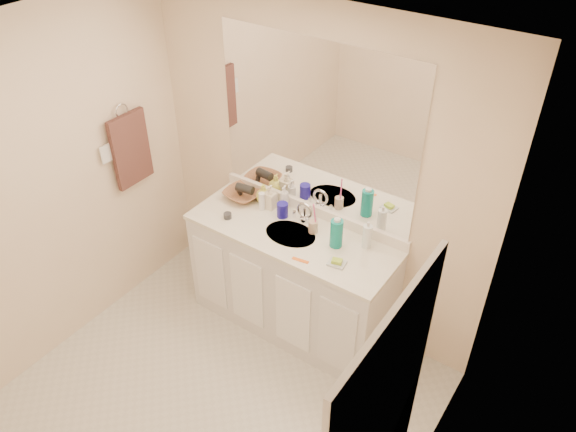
# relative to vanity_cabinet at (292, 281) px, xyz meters

# --- Properties ---
(floor) EXTENTS (2.60, 2.60, 0.00)m
(floor) POSITION_rel_vanity_cabinet_xyz_m (0.00, -1.02, -0.42)
(floor) COLOR beige
(floor) RESTS_ON ground
(ceiling) EXTENTS (2.60, 2.60, 0.02)m
(ceiling) POSITION_rel_vanity_cabinet_xyz_m (0.00, -1.02, 1.97)
(ceiling) COLOR white
(ceiling) RESTS_ON wall_back
(wall_back) EXTENTS (2.60, 0.02, 2.40)m
(wall_back) POSITION_rel_vanity_cabinet_xyz_m (0.00, 0.28, 0.77)
(wall_back) COLOR beige
(wall_back) RESTS_ON floor
(wall_left) EXTENTS (0.02, 2.60, 2.40)m
(wall_left) POSITION_rel_vanity_cabinet_xyz_m (-1.30, -1.02, 0.77)
(wall_left) COLOR beige
(wall_left) RESTS_ON floor
(wall_right) EXTENTS (0.02, 2.60, 2.40)m
(wall_right) POSITION_rel_vanity_cabinet_xyz_m (1.30, -1.02, 0.77)
(wall_right) COLOR beige
(wall_right) RESTS_ON floor
(vanity_cabinet) EXTENTS (1.50, 0.55, 0.85)m
(vanity_cabinet) POSITION_rel_vanity_cabinet_xyz_m (0.00, 0.00, 0.00)
(vanity_cabinet) COLOR silver
(vanity_cabinet) RESTS_ON floor
(countertop) EXTENTS (1.52, 0.57, 0.03)m
(countertop) POSITION_rel_vanity_cabinet_xyz_m (0.00, 0.00, 0.44)
(countertop) COLOR white
(countertop) RESTS_ON vanity_cabinet
(backsplash) EXTENTS (1.52, 0.03, 0.08)m
(backsplash) POSITION_rel_vanity_cabinet_xyz_m (0.00, 0.26, 0.50)
(backsplash) COLOR white
(backsplash) RESTS_ON countertop
(sink_basin) EXTENTS (0.37, 0.37, 0.02)m
(sink_basin) POSITION_rel_vanity_cabinet_xyz_m (0.00, -0.02, 0.44)
(sink_basin) COLOR beige
(sink_basin) RESTS_ON countertop
(faucet) EXTENTS (0.02, 0.02, 0.11)m
(faucet) POSITION_rel_vanity_cabinet_xyz_m (0.00, 0.16, 0.51)
(faucet) COLOR silver
(faucet) RESTS_ON countertop
(mirror) EXTENTS (1.48, 0.01, 1.20)m
(mirror) POSITION_rel_vanity_cabinet_xyz_m (0.00, 0.27, 1.14)
(mirror) COLOR white
(mirror) RESTS_ON wall_back
(blue_mug) EXTENTS (0.11, 0.11, 0.11)m
(blue_mug) POSITION_rel_vanity_cabinet_xyz_m (-0.16, 0.12, 0.51)
(blue_mug) COLOR #1D169C
(blue_mug) RESTS_ON countertop
(tan_cup) EXTENTS (0.07, 0.07, 0.09)m
(tan_cup) POSITION_rel_vanity_cabinet_xyz_m (0.12, 0.09, 0.50)
(tan_cup) COLOR #C8A78D
(tan_cup) RESTS_ON countertop
(toothbrush) EXTENTS (0.02, 0.04, 0.19)m
(toothbrush) POSITION_rel_vanity_cabinet_xyz_m (0.13, 0.09, 0.60)
(toothbrush) COLOR #FF439A
(toothbrush) RESTS_ON tan_cup
(mouthwash_bottle) EXTENTS (0.09, 0.09, 0.20)m
(mouthwash_bottle) POSITION_rel_vanity_cabinet_xyz_m (0.32, 0.05, 0.56)
(mouthwash_bottle) COLOR #0B857E
(mouthwash_bottle) RESTS_ON countertop
(clear_pump_bottle) EXTENTS (0.08, 0.08, 0.17)m
(clear_pump_bottle) POSITION_rel_vanity_cabinet_xyz_m (0.49, 0.16, 0.54)
(clear_pump_bottle) COLOR white
(clear_pump_bottle) RESTS_ON countertop
(soap_dish) EXTENTS (0.12, 0.10, 0.01)m
(soap_dish) POSITION_rel_vanity_cabinet_xyz_m (0.42, -0.11, 0.46)
(soap_dish) COLOR silver
(soap_dish) RESTS_ON countertop
(green_soap) EXTENTS (0.08, 0.06, 0.02)m
(green_soap) POSITION_rel_vanity_cabinet_xyz_m (0.42, -0.11, 0.48)
(green_soap) COLOR #A6CF32
(green_soap) RESTS_ON soap_dish
(orange_comb) EXTENTS (0.12, 0.04, 0.00)m
(orange_comb) POSITION_rel_vanity_cabinet_xyz_m (0.21, -0.22, 0.46)
(orange_comb) COLOR orange
(orange_comb) RESTS_ON countertop
(dark_jar) EXTENTS (0.07, 0.07, 0.04)m
(dark_jar) POSITION_rel_vanity_cabinet_xyz_m (-0.47, -0.12, 0.48)
(dark_jar) COLOR #323338
(dark_jar) RESTS_ON countertop
(extra_white_bottle) EXTENTS (0.04, 0.04, 0.14)m
(extra_white_bottle) POSITION_rel_vanity_cabinet_xyz_m (-0.34, 0.10, 0.53)
(extra_white_bottle) COLOR white
(extra_white_bottle) RESTS_ON countertop
(soap_bottle_white) EXTENTS (0.08, 0.08, 0.18)m
(soap_bottle_white) POSITION_rel_vanity_cabinet_xyz_m (-0.22, 0.22, 0.55)
(soap_bottle_white) COLOR white
(soap_bottle_white) RESTS_ON countertop
(soap_bottle_cream) EXTENTS (0.08, 0.09, 0.18)m
(soap_bottle_cream) POSITION_rel_vanity_cabinet_xyz_m (-0.30, 0.16, 0.55)
(soap_bottle_cream) COLOR beige
(soap_bottle_cream) RESTS_ON countertop
(soap_bottle_yellow) EXTENTS (0.13, 0.13, 0.15)m
(soap_bottle_yellow) POSITION_rel_vanity_cabinet_xyz_m (-0.38, 0.19, 0.53)
(soap_bottle_yellow) COLOR #DBDB55
(soap_bottle_yellow) RESTS_ON countertop
(wicker_basket) EXTENTS (0.29, 0.29, 0.07)m
(wicker_basket) POSITION_rel_vanity_cabinet_xyz_m (-0.54, 0.14, 0.49)
(wicker_basket) COLOR brown
(wicker_basket) RESTS_ON countertop
(hair_dryer) EXTENTS (0.14, 0.08, 0.07)m
(hair_dryer) POSITION_rel_vanity_cabinet_xyz_m (-0.52, 0.14, 0.54)
(hair_dryer) COLOR black
(hair_dryer) RESTS_ON wicker_basket
(towel_ring) EXTENTS (0.01, 0.11, 0.11)m
(towel_ring) POSITION_rel_vanity_cabinet_xyz_m (-1.27, -0.25, 1.12)
(towel_ring) COLOR silver
(towel_ring) RESTS_ON wall_left
(hand_towel) EXTENTS (0.04, 0.32, 0.55)m
(hand_towel) POSITION_rel_vanity_cabinet_xyz_m (-1.25, -0.25, 0.82)
(hand_towel) COLOR #2F1B19
(hand_towel) RESTS_ON towel_ring
(switch_plate) EXTENTS (0.01, 0.08, 0.13)m
(switch_plate) POSITION_rel_vanity_cabinet_xyz_m (-1.27, -0.45, 0.88)
(switch_plate) COLOR white
(switch_plate) RESTS_ON wall_left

